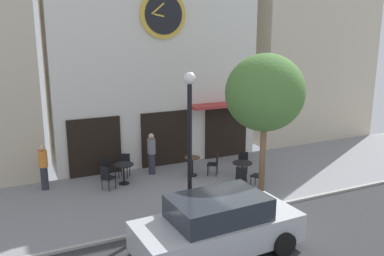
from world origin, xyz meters
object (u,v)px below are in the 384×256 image
street_tree (265,93)px  cafe_table_center (124,170)px  cafe_chair_outer (260,174)px  cafe_chair_under_awning (215,162)px  cafe_chair_near_lamp (241,176)px  cafe_chair_mid_row (107,176)px  parked_car_silver (218,226)px  cafe_table_near_curb (192,164)px  cafe_chair_by_entrance (243,162)px  cafe_chair_corner (125,163)px  pedestrian_grey (152,153)px  pedestrian_orange (44,166)px  cafe_chair_right_end (107,167)px  street_lamp (190,143)px  cafe_table_leftmost (242,168)px

street_tree → cafe_table_center: bearing=139.6°
cafe_chair_outer → cafe_chair_under_awning: bearing=114.4°
cafe_chair_near_lamp → cafe_chair_mid_row: same height
cafe_table_center → parked_car_silver: 5.82m
cafe_table_near_curb → cafe_chair_by_entrance: size_ratio=0.84×
cafe_chair_corner → cafe_chair_mid_row: (-0.97, -1.12, 0.00)m
cafe_chair_near_lamp → cafe_chair_outer: size_ratio=1.00×
cafe_table_near_curb → cafe_chair_outer: bearing=-53.0°
cafe_chair_by_entrance → parked_car_silver: parked_car_silver is taller
cafe_chair_mid_row → parked_car_silver: parked_car_silver is taller
cafe_table_center → pedestrian_grey: 1.46m
cafe_chair_mid_row → pedestrian_orange: size_ratio=0.54×
pedestrian_orange → cafe_chair_corner: bearing=1.6°
cafe_chair_outer → cafe_chair_right_end: same height
cafe_table_near_curb → cafe_chair_corner: (-2.44, 1.03, 0.04)m
cafe_table_near_curb → street_tree: bearing=-68.7°
pedestrian_orange → pedestrian_grey: 4.04m
street_tree → cafe_table_center: size_ratio=6.39×
street_lamp → pedestrian_grey: street_lamp is taller
cafe_table_leftmost → street_lamp: bearing=-152.0°
cafe_table_leftmost → pedestrian_grey: pedestrian_grey is taller
cafe_table_leftmost → cafe_chair_near_lamp: (-0.49, -0.72, -0.02)m
street_lamp → pedestrian_orange: 5.71m
cafe_chair_outer → cafe_chair_right_end: bearing=146.9°
street_lamp → cafe_table_near_curb: size_ratio=5.86×
parked_car_silver → cafe_table_near_curb: bearing=71.6°
cafe_chair_near_lamp → street_lamp: bearing=-161.1°
cafe_chair_by_entrance → pedestrian_orange: bearing=167.2°
cafe_chair_near_lamp → parked_car_silver: (-2.76, -3.38, 0.23)m
cafe_chair_outer → pedestrian_grey: size_ratio=0.54×
cafe_chair_by_entrance → cafe_table_leftmost: bearing=-123.1°
cafe_chair_mid_row → cafe_chair_by_entrance: bearing=-6.7°
cafe_table_leftmost → pedestrian_orange: (-6.85, 2.33, 0.31)m
street_tree → cafe_chair_near_lamp: street_tree is taller
cafe_chair_outer → parked_car_silver: bearing=-136.7°
cafe_chair_mid_row → cafe_table_center: bearing=26.7°
cafe_chair_corner → cafe_chair_right_end: bearing=-172.5°
street_lamp → cafe_chair_near_lamp: (2.38, 0.82, -1.71)m
cafe_table_center → cafe_chair_near_lamp: 4.34m
cafe_table_near_curb → cafe_chair_right_end: cafe_chair_right_end is taller
cafe_chair_under_awning → cafe_chair_by_entrance: same height
cafe_table_center → cafe_chair_right_end: bearing=124.4°
cafe_chair_by_entrance → pedestrian_orange: size_ratio=0.54×
cafe_table_leftmost → cafe_chair_outer: bearing=-74.5°
cafe_chair_under_awning → cafe_chair_outer: same height
cafe_table_near_curb → cafe_table_leftmost: 2.00m
cafe_table_leftmost → cafe_chair_outer: cafe_chair_outer is taller
cafe_table_near_curb → street_lamp: bearing=-116.3°
street_lamp → parked_car_silver: bearing=-98.4°
cafe_chair_by_entrance → cafe_chair_outer: size_ratio=1.00×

